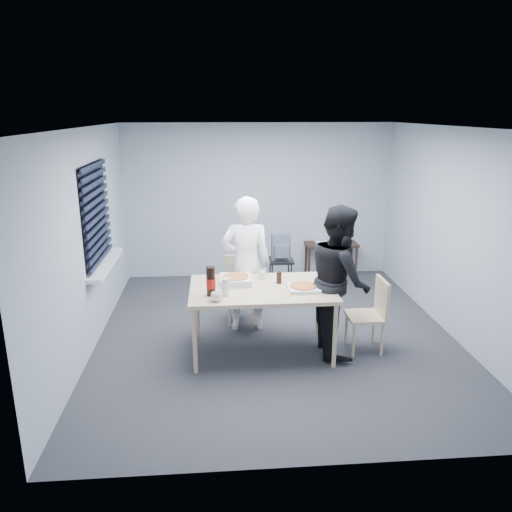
{
  "coord_description": "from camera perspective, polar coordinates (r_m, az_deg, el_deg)",
  "views": [
    {
      "loc": [
        -0.74,
        -5.87,
        2.78
      ],
      "look_at": [
        -0.24,
        0.1,
        1.03
      ],
      "focal_mm": 35.0,
      "sensor_mm": 36.0,
      "label": 1
    }
  ],
  "objects": [
    {
      "name": "papers",
      "position": [
        8.66,
        7.6,
        1.51
      ],
      "size": [
        0.26,
        0.33,
        0.01
      ],
      "primitive_type": "cube",
      "rotation": [
        0.0,
        0.0,
        -0.14
      ],
      "color": "white",
      "rests_on": "side_table"
    },
    {
      "name": "person_black",
      "position": [
        5.89,
        9.49,
        -2.74
      ],
      "size": [
        0.47,
        0.86,
        1.77
      ],
      "primitive_type": "imported",
      "rotation": [
        0.0,
        0.0,
        1.57
      ],
      "color": "black",
      "rests_on": "ground"
    },
    {
      "name": "backpack",
      "position": [
        7.82,
        2.87,
        1.02
      ],
      "size": [
        0.29,
        0.22,
        0.41
      ],
      "rotation": [
        0.0,
        0.0,
        0.38
      ],
      "color": "slate",
      "rests_on": "stool"
    },
    {
      "name": "dining_table",
      "position": [
        5.82,
        0.66,
        -4.15
      ],
      "size": [
        1.66,
        1.05,
        0.81
      ],
      "color": "beige",
      "rests_on": "ground"
    },
    {
      "name": "soda_bottle",
      "position": [
        5.52,
        -5.18,
        -2.95
      ],
      "size": [
        0.1,
        0.1,
        0.33
      ],
      "rotation": [
        0.0,
        0.0,
        0.04
      ],
      "color": "black",
      "rests_on": "dining_table"
    },
    {
      "name": "chair_far",
      "position": [
        6.82,
        -1.73,
        -3.17
      ],
      "size": [
        0.42,
        0.42,
        0.89
      ],
      "color": "beige",
      "rests_on": "ground"
    },
    {
      "name": "stool",
      "position": [
        7.91,
        2.83,
        -1.12
      ],
      "size": [
        0.38,
        0.38,
        0.53
      ],
      "color": "black",
      "rests_on": "ground"
    },
    {
      "name": "black_box",
      "position": [
        8.73,
        9.98,
        1.73
      ],
      "size": [
        0.17,
        0.15,
        0.06
      ],
      "primitive_type": "cube",
      "rotation": [
        0.0,
        0.0,
        -0.4
      ],
      "color": "black",
      "rests_on": "side_table"
    },
    {
      "name": "cola_glass",
      "position": [
        5.92,
        2.65,
        -2.49
      ],
      "size": [
        0.06,
        0.06,
        0.14
      ],
      "primitive_type": "cylinder",
      "rotation": [
        0.0,
        0.0,
        0.01
      ],
      "color": "black",
      "rests_on": "dining_table"
    },
    {
      "name": "mug_b",
      "position": [
        6.09,
        0.66,
        -2.17
      ],
      "size": [
        0.1,
        0.1,
        0.09
      ],
      "primitive_type": "imported",
      "color": "white",
      "rests_on": "dining_table"
    },
    {
      "name": "side_table",
      "position": [
        8.68,
        8.59,
        0.95
      ],
      "size": [
        0.89,
        0.4,
        0.59
      ],
      "color": "#301D14",
      "rests_on": "ground"
    },
    {
      "name": "mug_a",
      "position": [
        5.39,
        -4.52,
        -4.68
      ],
      "size": [
        0.17,
        0.17,
        0.1
      ],
      "primitive_type": "imported",
      "rotation": [
        0.0,
        0.0,
        0.52
      ],
      "color": "white",
      "rests_on": "dining_table"
    },
    {
      "name": "plastic_cups",
      "position": [
        5.53,
        -3.49,
        -3.56
      ],
      "size": [
        0.08,
        0.08,
        0.2
      ],
      "primitive_type": "cylinder",
      "rotation": [
        0.0,
        0.0,
        0.01
      ],
      "color": "silver",
      "rests_on": "dining_table"
    },
    {
      "name": "pizza_box_a",
      "position": [
        5.93,
        -2.33,
        -2.71
      ],
      "size": [
        0.37,
        0.37,
        0.09
      ],
      "rotation": [
        0.0,
        0.0,
        0.07
      ],
      "color": "silver",
      "rests_on": "dining_table"
    },
    {
      "name": "person_white",
      "position": [
        6.41,
        -1.15,
        -0.95
      ],
      "size": [
        0.65,
        0.42,
        1.77
      ],
      "primitive_type": "imported",
      "rotation": [
        0.0,
        0.0,
        3.14
      ],
      "color": "white",
      "rests_on": "ground"
    },
    {
      "name": "chair_right",
      "position": [
        6.1,
        13.17,
        -6.01
      ],
      "size": [
        0.42,
        0.42,
        0.89
      ],
      "color": "beige",
      "rests_on": "ground"
    },
    {
      "name": "pizza_box_b",
      "position": [
        5.76,
        5.42,
        -3.58
      ],
      "size": [
        0.36,
        0.36,
        0.05
      ],
      "rotation": [
        0.0,
        0.0,
        -0.35
      ],
      "color": "silver",
      "rests_on": "dining_table"
    },
    {
      "name": "rubber_band",
      "position": [
        5.54,
        3.65,
        -4.59
      ],
      "size": [
        0.07,
        0.07,
        0.0
      ],
      "primitive_type": "torus",
      "rotation": [
        0.0,
        0.0,
        -0.42
      ],
      "color": "red",
      "rests_on": "dining_table"
    },
    {
      "name": "room",
      "position": [
        6.57,
        -17.5,
        3.74
      ],
      "size": [
        5.0,
        5.0,
        5.0
      ],
      "color": "#2A292E",
      "rests_on": "ground"
    }
  ]
}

